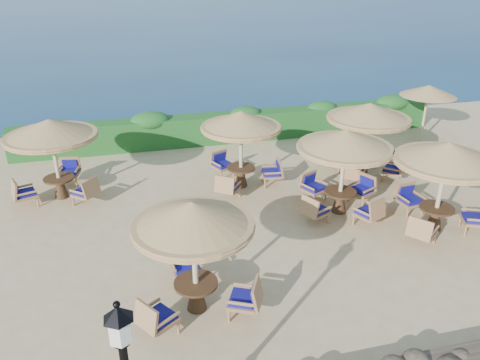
# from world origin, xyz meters

# --- Properties ---
(ground) EXTENTS (120.00, 120.00, 0.00)m
(ground) POSITION_xyz_m (0.00, 0.00, 0.00)
(ground) COLOR tan
(ground) RESTS_ON ground
(sea) EXTENTS (160.00, 160.00, 0.00)m
(sea) POSITION_xyz_m (0.00, 70.00, 0.00)
(sea) COLOR #0C284E
(sea) RESTS_ON ground
(hedge) EXTENTS (18.00, 0.90, 1.20)m
(hedge) POSITION_xyz_m (0.00, 7.20, 0.60)
(hedge) COLOR #17491B
(hedge) RESTS_ON ground
(extra_parasol) EXTENTS (2.30, 2.30, 2.41)m
(extra_parasol) POSITION_xyz_m (7.80, 5.20, 2.17)
(extra_parasol) COLOR #C6B78C
(extra_parasol) RESTS_ON ground
(cafe_set_0) EXTENTS (2.77, 2.70, 2.65)m
(cafe_set_0) POSITION_xyz_m (-3.37, -3.15, 1.85)
(cafe_set_0) COLOR #C6B78C
(cafe_set_0) RESTS_ON ground
(cafe_set_1) EXTENTS (2.84, 2.84, 2.65)m
(cafe_set_1) POSITION_xyz_m (1.59, 0.16, 1.83)
(cafe_set_1) COLOR #C6B78C
(cafe_set_1) RESTS_ON ground
(cafe_set_2) EXTENTS (2.85, 2.85, 2.65)m
(cafe_set_2) POSITION_xyz_m (3.79, -1.45, 1.92)
(cafe_set_2) COLOR #C6B78C
(cafe_set_2) RESTS_ON ground
(cafe_set_3) EXTENTS (2.86, 2.86, 2.65)m
(cafe_set_3) POSITION_xyz_m (-6.75, 3.32, 1.92)
(cafe_set_3) COLOR #C6B78C
(cafe_set_3) RESTS_ON ground
(cafe_set_4) EXTENTS (2.76, 2.76, 2.65)m
(cafe_set_4) POSITION_xyz_m (-0.86, 2.69, 1.88)
(cafe_set_4) COLOR #C6B78C
(cafe_set_4) RESTS_ON ground
(cafe_set_5) EXTENTS (2.89, 2.89, 2.65)m
(cafe_set_5) POSITION_xyz_m (3.63, 2.54, 1.85)
(cafe_set_5) COLOR #C6B78C
(cafe_set_5) RESTS_ON ground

